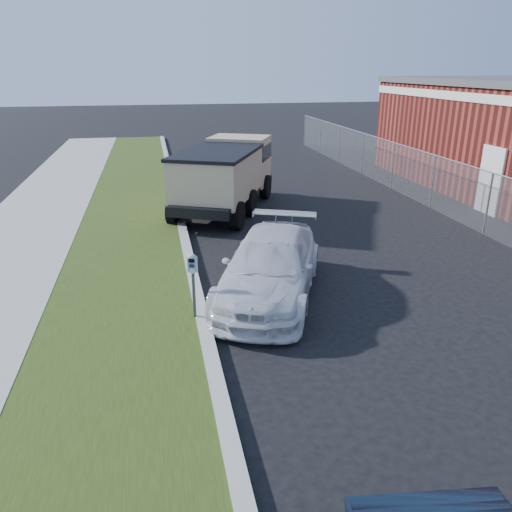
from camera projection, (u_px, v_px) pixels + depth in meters
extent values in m
plane|color=black|center=(336.00, 316.00, 9.78)|extent=(120.00, 120.00, 0.00)
cube|color=gray|center=(194.00, 283.00, 11.09)|extent=(0.25, 50.00, 0.15)
cube|color=#233D10|center=(120.00, 290.00, 10.79)|extent=(3.00, 50.00, 0.13)
plane|color=slate|center=(433.00, 182.00, 17.00)|extent=(0.00, 30.00, 30.00)
cylinder|color=gray|center=(436.00, 155.00, 16.68)|extent=(0.04, 30.00, 0.04)
cylinder|color=gray|center=(488.00, 204.00, 14.25)|extent=(0.06, 0.06, 1.80)
cylinder|color=gray|center=(433.00, 182.00, 17.00)|extent=(0.06, 0.06, 1.80)
cylinder|color=gray|center=(393.00, 166.00, 19.74)|extent=(0.06, 0.06, 1.80)
cylinder|color=gray|center=(363.00, 154.00, 22.49)|extent=(0.06, 0.06, 1.80)
cylinder|color=gray|center=(339.00, 144.00, 25.24)|extent=(0.06, 0.06, 1.80)
cylinder|color=gray|center=(320.00, 137.00, 27.98)|extent=(0.06, 0.06, 1.80)
cylinder|color=gray|center=(305.00, 130.00, 30.73)|extent=(0.06, 0.06, 1.80)
cube|color=silver|center=(466.00, 97.00, 17.23)|extent=(0.06, 14.00, 0.30)
cube|color=silver|center=(490.00, 181.00, 16.29)|extent=(0.08, 1.10, 2.20)
cylinder|color=#3F4247|center=(194.00, 295.00, 9.32)|extent=(0.07, 0.07, 0.93)
cube|color=gray|center=(192.00, 264.00, 9.10)|extent=(0.19, 0.16, 0.28)
ellipsoid|color=gray|center=(192.00, 257.00, 9.05)|extent=(0.20, 0.16, 0.11)
cube|color=black|center=(191.00, 261.00, 9.01)|extent=(0.11, 0.04, 0.07)
cube|color=navy|center=(192.00, 266.00, 9.05)|extent=(0.10, 0.04, 0.06)
cylinder|color=silver|center=(192.00, 271.00, 9.09)|extent=(0.10, 0.04, 0.10)
cube|color=#3F4247|center=(192.00, 265.00, 9.04)|extent=(0.04, 0.02, 0.05)
imported|color=silver|center=(270.00, 265.00, 10.54)|extent=(3.44, 4.88, 1.31)
cube|color=black|center=(224.00, 192.00, 16.79)|extent=(4.07, 5.85, 0.30)
cube|color=tan|center=(240.00, 161.00, 18.35)|extent=(2.51, 2.28, 1.74)
cube|color=black|center=(239.00, 151.00, 18.22)|extent=(2.54, 2.30, 0.52)
cube|color=tan|center=(218.00, 175.00, 15.90)|extent=(3.43, 4.19, 1.39)
cube|color=black|center=(217.00, 152.00, 15.64)|extent=(3.54, 4.30, 0.10)
cube|color=black|center=(245.00, 177.00, 19.38)|extent=(1.95, 1.00, 0.26)
cylinder|color=black|center=(214.00, 184.00, 18.81)|extent=(0.62, 0.91, 0.87)
cylinder|color=black|center=(265.00, 187.00, 18.38)|extent=(0.62, 0.91, 0.87)
cylinder|color=black|center=(192.00, 199.00, 16.67)|extent=(0.62, 0.91, 0.87)
cylinder|color=black|center=(250.00, 203.00, 16.25)|extent=(0.62, 0.91, 0.87)
cylinder|color=black|center=(175.00, 211.00, 15.25)|extent=(0.62, 0.91, 0.87)
cylinder|color=black|center=(238.00, 216.00, 14.82)|extent=(0.62, 0.91, 0.87)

